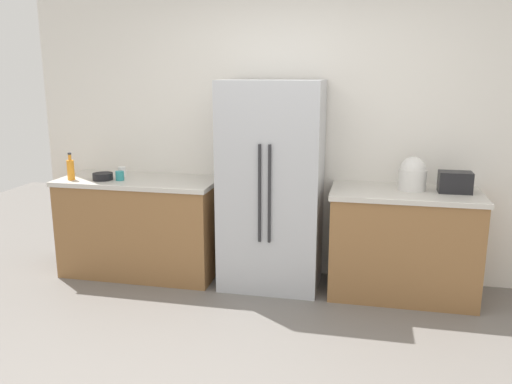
% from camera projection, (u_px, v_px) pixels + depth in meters
% --- Properties ---
extents(kitchen_back_panel, '(4.93, 0.10, 2.95)m').
position_uv_depth(kitchen_back_panel, '(298.00, 113.00, 4.59)').
color(kitchen_back_panel, silver).
rests_on(kitchen_back_panel, ground_plane).
extents(counter_left, '(1.43, 0.64, 0.89)m').
position_uv_depth(counter_left, '(141.00, 226.00, 4.76)').
color(counter_left, olive).
rests_on(counter_left, ground_plane).
extents(counter_right, '(1.20, 0.64, 0.89)m').
position_uv_depth(counter_right, '(403.00, 243.00, 4.28)').
color(counter_right, olive).
rests_on(counter_right, ground_plane).
extents(refrigerator, '(0.84, 0.63, 1.77)m').
position_uv_depth(refrigerator, '(272.00, 186.00, 4.41)').
color(refrigerator, '#B2B5BA').
rests_on(refrigerator, ground_plane).
extents(toaster, '(0.25, 0.16, 0.17)m').
position_uv_depth(toaster, '(455.00, 182.00, 4.11)').
color(toaster, black).
rests_on(toaster, counter_right).
extents(rice_cooker, '(0.22, 0.22, 0.27)m').
position_uv_depth(rice_cooker, '(413.00, 174.00, 4.21)').
color(rice_cooker, silver).
rests_on(rice_cooker, counter_right).
extents(bottle_a, '(0.06, 0.06, 0.24)m').
position_uv_depth(bottle_a, '(71.00, 169.00, 4.59)').
color(bottle_a, orange).
rests_on(bottle_a, counter_left).
extents(cup_a, '(0.07, 0.07, 0.08)m').
position_uv_depth(cup_a, '(120.00, 176.00, 4.59)').
color(cup_a, teal).
rests_on(cup_a, counter_left).
extents(cup_b, '(0.07, 0.07, 0.09)m').
position_uv_depth(cup_b, '(122.00, 171.00, 4.78)').
color(cup_b, white).
rests_on(cup_b, counter_left).
extents(bowl_a, '(0.18, 0.18, 0.06)m').
position_uv_depth(bowl_a, '(103.00, 176.00, 4.61)').
color(bowl_a, black).
rests_on(bowl_a, counter_left).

